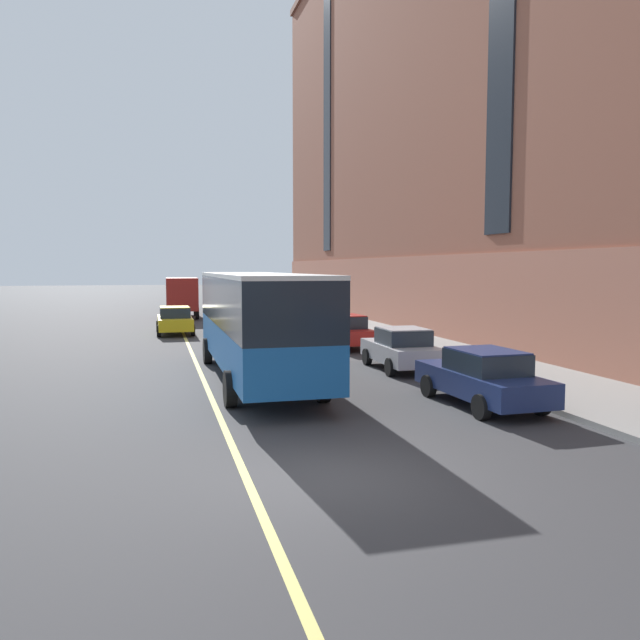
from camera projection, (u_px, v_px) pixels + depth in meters
The scene contains 12 objects.
ground_plane at pixel (328, 478), 11.16m from camera, with size 260.00×260.00×0.00m, color #38383A.
sidewalk at pixel (634, 408), 16.39m from camera, with size 4.51×160.00×0.15m, color gray.
city_bus at pixel (256, 319), 20.50m from camera, with size 2.92×12.31×3.56m.
parked_car_navy_1 at pixel (483, 377), 16.89m from camera, with size 2.06×4.69×1.56m.
parked_car_red_4 at pixel (344, 331), 29.17m from camera, with size 2.03×4.37×1.56m.
parked_car_navy_5 at pixel (283, 311), 43.09m from camera, with size 2.00×4.58×1.56m.
parked_car_navy_6 at pixel (313, 319), 36.08m from camera, with size 2.05×4.84×1.56m.
parked_car_silver_7 at pixel (401, 349), 22.90m from camera, with size 2.05×4.25×1.56m.
box_truck at pixel (182, 295), 46.17m from camera, with size 2.49×6.75×3.01m.
taxi_cab at pixel (175, 320), 35.27m from camera, with size 2.05×4.70×1.56m.
fire_hydrant at pixel (459, 360), 22.04m from camera, with size 0.42×0.24×0.72m.
lane_centerline at pixel (229, 439), 13.69m from camera, with size 0.16×140.00×0.01m, color #E0D66B.
Camera 1 is at (-2.93, -10.48, 3.75)m, focal length 35.00 mm.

